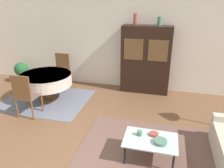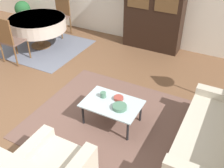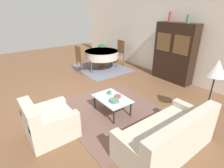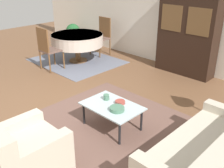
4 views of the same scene
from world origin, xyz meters
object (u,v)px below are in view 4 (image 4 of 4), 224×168
(dining_table, at_px, (77,40))
(cup, at_px, (106,97))
(coffee_table, at_px, (112,108))
(dining_chair_near, at_px, (47,47))
(armchair, at_px, (21,153))
(potted_plant, at_px, (73,32))
(dining_chair_far, at_px, (102,34))
(bowl_small, at_px, (120,102))
(display_cabinet, at_px, (188,33))
(bowl, at_px, (117,109))
(couch, at_px, (208,157))

(dining_table, height_order, cup, dining_table)
(coffee_table, relative_size, dining_chair_near, 0.87)
(armchair, height_order, potted_plant, armchair)
(dining_table, bearing_deg, dining_chair_far, 90.00)
(armchair, height_order, bowl_small, armchair)
(display_cabinet, xyz_separation_m, dining_chair_near, (-2.45, -2.14, -0.36))
(dining_chair_far, bearing_deg, bowl, 139.39)
(dining_chair_far, distance_m, bowl, 4.00)
(cup, height_order, bowl_small, cup)
(dining_chair_near, xyz_separation_m, bowl_small, (2.92, -0.61, -0.17))
(cup, bearing_deg, dining_table, 149.64)
(potted_plant, bearing_deg, couch, -23.89)
(potted_plant, bearing_deg, dining_chair_near, -52.23)
(display_cabinet, distance_m, bowl_small, 2.83)
(armchair, bearing_deg, cup, 94.51)
(dining_chair_near, xyz_separation_m, potted_plant, (-1.47, 1.89, -0.20))
(couch, relative_size, armchair, 2.05)
(bowl, distance_m, bowl_small, 0.23)
(dining_chair_far, bearing_deg, dining_table, 90.00)
(armchair, relative_size, dining_chair_far, 0.84)
(armchair, relative_size, bowl, 3.98)
(bowl, bearing_deg, dining_chair_near, 165.21)
(couch, relative_size, potted_plant, 2.70)
(cup, xyz_separation_m, potted_plant, (-4.14, 2.56, -0.05))
(coffee_table, relative_size, potted_plant, 1.36)
(armchair, height_order, cup, armchair)
(dining_table, relative_size, potted_plant, 2.04)
(dining_chair_near, relative_size, dining_chair_far, 1.00)
(dining_table, height_order, potted_plant, dining_table)
(cup, bearing_deg, bowl_small, 14.12)
(display_cabinet, relative_size, bowl_small, 12.42)
(display_cabinet, bearing_deg, cup, -85.39)
(dining_chair_near, height_order, bowl, dining_chair_near)
(dining_table, bearing_deg, bowl_small, -27.31)
(bowl_small, bearing_deg, bowl, -59.11)
(display_cabinet, bearing_deg, bowl_small, -80.32)
(display_cabinet, height_order, bowl, display_cabinet)
(bowl_small, relative_size, potted_plant, 0.23)
(cup, relative_size, bowl, 0.42)
(bowl_small, height_order, potted_plant, potted_plant)
(couch, xyz_separation_m, dining_chair_far, (-4.42, 2.52, 0.29))
(cup, distance_m, bowl_small, 0.25)
(display_cabinet, bearing_deg, dining_chair_far, -172.13)
(couch, xyz_separation_m, display_cabinet, (-1.98, 2.86, 0.65))
(armchair, relative_size, display_cabinet, 0.46)
(dining_table, bearing_deg, display_cabinet, 26.83)
(dining_chair_near, relative_size, potted_plant, 1.57)
(coffee_table, height_order, bowl, bowl)
(armchair, height_order, display_cabinet, display_cabinet)
(dining_chair_near, bearing_deg, couch, -9.21)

